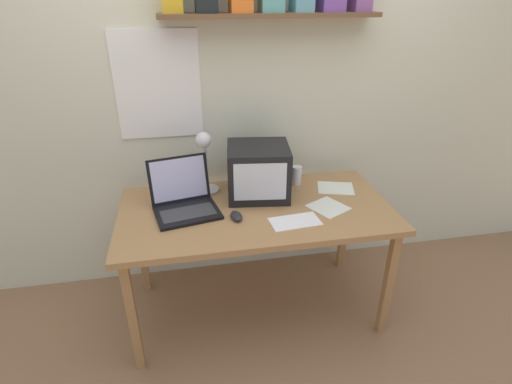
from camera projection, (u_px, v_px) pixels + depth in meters
name	position (u px, v px, depth m)	size (l,w,h in m)	color
ground_plane	(256.00, 307.00, 2.58)	(12.00, 12.00, 0.00)	#936B4C
back_wall	(241.00, 85.00, 2.44)	(5.60, 0.24, 2.60)	beige
corner_desk	(256.00, 217.00, 2.28)	(1.52, 0.78, 0.74)	#AA794A
crt_monitor	(258.00, 171.00, 2.33)	(0.39, 0.38, 0.30)	black
laptop	(184.00, 198.00, 2.21)	(0.39, 0.38, 0.27)	black
desk_lamp	(205.00, 156.00, 2.30)	(0.14, 0.17, 0.39)	silver
juice_glass	(297.00, 176.00, 2.50)	(0.06, 0.06, 0.12)	white
computer_mouse	(236.00, 216.00, 2.13)	(0.07, 0.11, 0.03)	#232326
printed_handout	(328.00, 207.00, 2.25)	(0.25, 0.26, 0.00)	silver
loose_paper_near_monitor	(335.00, 188.00, 2.47)	(0.26, 0.23, 0.00)	white
loose_paper_near_laptop	(295.00, 221.00, 2.11)	(0.27, 0.17, 0.00)	white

